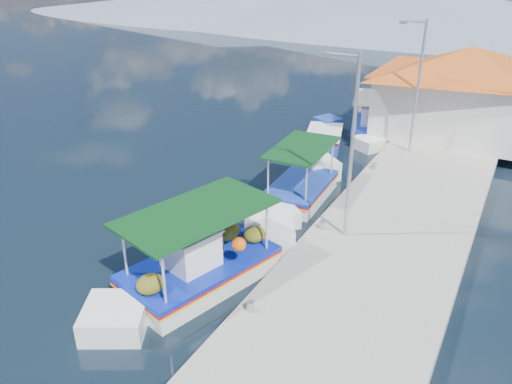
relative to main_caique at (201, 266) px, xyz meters
The scene contains 10 objects.
ground 2.48m from the main_caique, 128.19° to the left, with size 160.00×160.00×0.00m, color black.
quay 9.05m from the main_caique, 60.87° to the left, with size 5.00×44.00×0.50m, color #A09D95.
bollards 7.52m from the main_caique, 72.15° to the left, with size 0.20×17.20×0.30m.
main_caique is the anchor object (origin of this frame).
caique_green_canopy 6.74m from the main_caique, 87.64° to the left, with size 2.20×6.63×2.48m.
caique_blue_hull 13.29m from the main_caique, 95.63° to the left, with size 2.81×5.66×1.05m.
caique_far 15.92m from the main_caique, 88.92° to the left, with size 3.14×6.36×2.32m.
harbor_building 17.69m from the main_caique, 74.46° to the left, with size 10.49×10.49×4.40m.
lamp_post_near 5.95m from the main_caique, 52.35° to the left, with size 1.21×0.14×6.00m.
lamp_post_far 13.66m from the main_caique, 76.86° to the left, with size 1.21×0.14×6.00m.
Camera 1 is at (9.04, -12.25, 8.98)m, focal length 35.44 mm.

